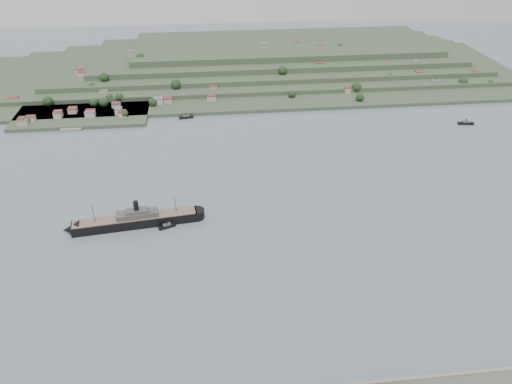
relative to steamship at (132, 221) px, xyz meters
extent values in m
plane|color=slate|center=(121.42, -13.85, -4.78)|extent=(1400.00, 1400.00, 0.00)
cube|color=#32452E|center=(121.42, 346.15, -2.78)|extent=(760.00, 260.00, 4.00)
cube|color=#32452E|center=(141.42, 371.15, 1.72)|extent=(680.00, 220.00, 5.00)
cube|color=#32452E|center=(156.42, 386.15, 7.22)|extent=(600.00, 200.00, 6.00)
cube|color=#32452E|center=(171.42, 401.15, 13.72)|extent=(520.00, 180.00, 7.00)
cube|color=#32452E|center=(186.42, 416.15, 21.22)|extent=(440.00, 160.00, 8.00)
cube|color=#32452E|center=(-78.58, 236.15, -2.78)|extent=(150.00, 90.00, 4.00)
cube|color=gray|center=(-83.58, 194.15, -3.38)|extent=(22.00, 14.00, 2.80)
cube|color=black|center=(2.50, 0.29, -1.08)|extent=(95.83, 23.38, 7.39)
cone|color=black|center=(-44.70, -5.11, -1.08)|extent=(14.03, 14.03, 12.67)
cylinder|color=black|center=(49.69, 5.68, -1.08)|extent=(12.67, 12.67, 7.39)
cube|color=#725C4C|center=(2.50, 0.29, 2.93)|extent=(93.61, 22.09, 0.63)
cube|color=#454240|center=(4.60, 0.53, 5.25)|extent=(32.54, 13.04, 4.22)
cube|color=#454240|center=(4.60, 0.53, 8.10)|extent=(17.62, 9.26, 2.64)
cylinder|color=black|center=(4.60, 0.53, 12.11)|extent=(3.80, 3.80, 9.50)
cylinder|color=#482F21|center=(-26.87, -3.07, 10.00)|extent=(0.53, 0.53, 16.89)
cylinder|color=#482F21|center=(33.96, 3.88, 8.95)|extent=(0.53, 0.53, 14.78)
cube|color=black|center=(26.73, -5.54, -3.70)|extent=(13.77, 8.21, 2.14)
cube|color=#454240|center=(26.73, -5.54, -2.10)|extent=(6.65, 4.86, 1.61)
cylinder|color=black|center=(26.73, -5.54, -0.31)|extent=(0.89, 0.89, 3.13)
cube|color=black|center=(40.25, 211.15, -3.68)|extent=(17.03, 7.57, 2.20)
cube|color=#454240|center=(40.25, 211.15, -2.03)|extent=(7.96, 4.98, 1.65)
cylinder|color=black|center=(40.25, 211.15, -0.20)|extent=(0.91, 0.91, 3.20)
cube|color=black|center=(350.03, 158.24, -3.63)|extent=(17.66, 7.34, 2.28)
cube|color=#454240|center=(350.03, 158.24, -1.92)|extent=(8.20, 4.95, 1.71)
cylinder|color=black|center=(350.03, 158.24, -0.02)|extent=(0.95, 0.95, 3.33)
camera|label=1|loc=(59.24, -326.76, 218.14)|focal=35.00mm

